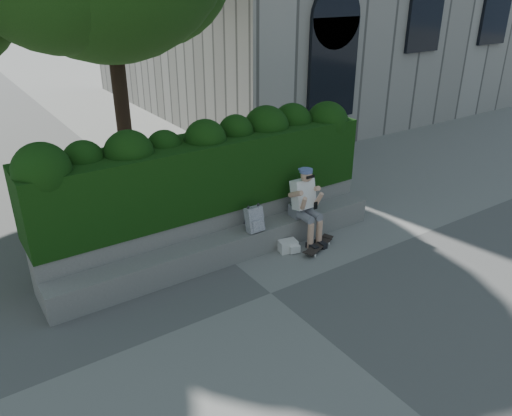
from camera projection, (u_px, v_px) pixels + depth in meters
ground at (271, 293)px, 7.61m from camera, size 80.00×80.00×0.00m
bench_ledge at (228, 247)px, 8.46m from camera, size 6.00×0.45×0.45m
planter_wall at (214, 229)px, 8.75m from camera, size 6.00×0.50×0.75m
hedge at (206, 173)px, 8.52m from camera, size 6.00×1.00×1.20m
person at (305, 202)px, 8.86m from camera, size 0.40×0.76×1.38m
skateboard at (318, 246)px, 8.83m from camera, size 0.76×0.45×0.08m
backpack_plaid at (254, 219)px, 8.44m from camera, size 0.29×0.16×0.43m
backpack_ground at (288, 246)px, 8.75m from camera, size 0.35×0.28×0.20m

